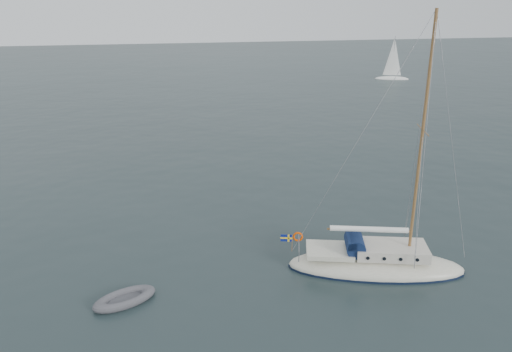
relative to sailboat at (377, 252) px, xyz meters
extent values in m
plane|color=black|center=(-3.49, 2.44, -1.07)|extent=(300.00, 300.00, 0.00)
ellipsoid|color=silver|center=(0.00, 0.00, -0.91)|extent=(9.43, 2.94, 1.57)
cube|color=beige|center=(0.73, 0.00, 0.17)|extent=(3.77, 1.99, 0.58)
cube|color=silver|center=(-2.52, 0.00, 0.00)|extent=(2.52, 1.99, 0.26)
cylinder|color=#0F1C3E|center=(-1.21, 0.00, 0.45)|extent=(1.01, 1.73, 1.01)
cube|color=#0F1C3E|center=(-1.42, 0.00, 0.66)|extent=(0.47, 1.73, 0.42)
cylinder|color=brown|center=(1.67, 0.00, 6.16)|extent=(0.16, 0.16, 12.58)
cylinder|color=brown|center=(1.67, 0.00, 6.79)|extent=(0.05, 2.31, 0.05)
cylinder|color=brown|center=(-0.53, 0.00, 1.29)|extent=(4.40, 0.10, 0.10)
cylinder|color=white|center=(-0.53, 0.00, 1.34)|extent=(4.09, 0.29, 0.29)
cylinder|color=gray|center=(-4.20, 0.00, 0.45)|extent=(0.04, 2.31, 0.04)
torus|color=#E84300|center=(-4.25, 0.63, 0.45)|extent=(0.57, 0.10, 0.57)
cylinder|color=brown|center=(-4.56, 0.00, 0.34)|extent=(0.03, 0.03, 0.94)
cube|color=navy|center=(-4.88, 0.00, 0.66)|extent=(0.63, 0.02, 0.40)
cube|color=yellow|center=(-4.88, 0.00, 0.66)|extent=(0.65, 0.03, 0.09)
cube|color=yellow|center=(-4.76, 0.00, 0.66)|extent=(0.09, 0.03, 0.42)
cylinder|color=black|center=(-0.63, 1.01, 0.17)|extent=(0.19, 0.06, 0.19)
cylinder|color=black|center=(-0.63, -1.01, 0.17)|extent=(0.19, 0.06, 0.19)
cylinder|color=black|center=(0.21, 1.01, 0.17)|extent=(0.19, 0.06, 0.19)
cylinder|color=black|center=(0.21, -1.01, 0.17)|extent=(0.19, 0.06, 0.19)
cylinder|color=black|center=(1.04, 1.01, 0.17)|extent=(0.19, 0.06, 0.19)
cylinder|color=black|center=(1.04, -1.01, 0.17)|extent=(0.19, 0.06, 0.19)
cylinder|color=black|center=(1.88, 1.01, 0.17)|extent=(0.19, 0.06, 0.19)
cylinder|color=black|center=(1.88, -1.01, 0.17)|extent=(0.19, 0.06, 0.19)
cube|color=#505055|center=(-13.24, -0.26, -0.94)|extent=(1.92, 0.79, 0.11)
ellipsoid|color=white|center=(32.82, 63.01, -1.02)|extent=(6.14, 2.05, 1.02)
cylinder|color=gray|center=(32.82, 63.01, 3.02)|extent=(0.10, 0.10, 7.16)
cone|color=white|center=(32.77, 63.01, 3.02)|extent=(3.27, 3.27, 6.65)
camera|label=1|loc=(-11.49, -21.90, 12.82)|focal=35.00mm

